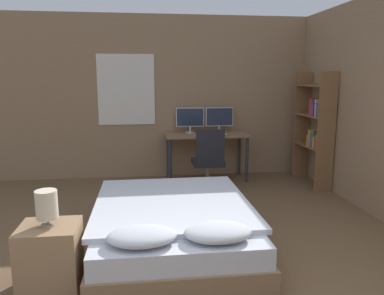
% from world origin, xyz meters
% --- Properties ---
extents(wall_back, '(12.00, 0.08, 2.70)m').
position_xyz_m(wall_back, '(-0.01, 4.15, 1.35)').
color(wall_back, '#8E7051').
rests_on(wall_back, ground_plane).
extents(bed, '(1.54, 2.01, 0.54)m').
position_xyz_m(bed, '(-0.35, 1.29, 0.23)').
color(bed, '#846647').
rests_on(bed, ground_plane).
extents(nightstand, '(0.46, 0.42, 0.53)m').
position_xyz_m(nightstand, '(-1.39, 0.71, 0.27)').
color(nightstand, '#997551').
rests_on(nightstand, ground_plane).
extents(bedside_lamp, '(0.17, 0.17, 0.29)m').
position_xyz_m(bedside_lamp, '(-1.39, 0.71, 0.71)').
color(bedside_lamp, gray).
rests_on(bedside_lamp, nightstand).
extents(desk, '(1.35, 0.59, 0.77)m').
position_xyz_m(desk, '(0.41, 3.78, 0.66)').
color(desk, '#846042').
rests_on(desk, ground_plane).
extents(monitor_left, '(0.47, 0.16, 0.42)m').
position_xyz_m(monitor_left, '(0.16, 3.97, 1.01)').
color(monitor_left, '#B7B7BC').
rests_on(monitor_left, desk).
extents(monitor_right, '(0.47, 0.16, 0.42)m').
position_xyz_m(monitor_right, '(0.66, 3.97, 1.01)').
color(monitor_right, '#B7B7BC').
rests_on(monitor_right, desk).
extents(keyboard, '(0.36, 0.13, 0.02)m').
position_xyz_m(keyboard, '(0.41, 3.59, 0.78)').
color(keyboard, '#B7B7BC').
rests_on(keyboard, desk).
extents(computer_mouse, '(0.07, 0.05, 0.04)m').
position_xyz_m(computer_mouse, '(0.68, 3.59, 0.79)').
color(computer_mouse, '#B7B7BC').
rests_on(computer_mouse, desk).
extents(office_chair, '(0.52, 0.52, 0.96)m').
position_xyz_m(office_chair, '(0.32, 3.11, 0.39)').
color(office_chair, black).
rests_on(office_chair, ground_plane).
extents(bookshelf, '(0.28, 0.86, 1.78)m').
position_xyz_m(bookshelf, '(2.02, 3.21, 0.98)').
color(bookshelf, brown).
rests_on(bookshelf, ground_plane).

